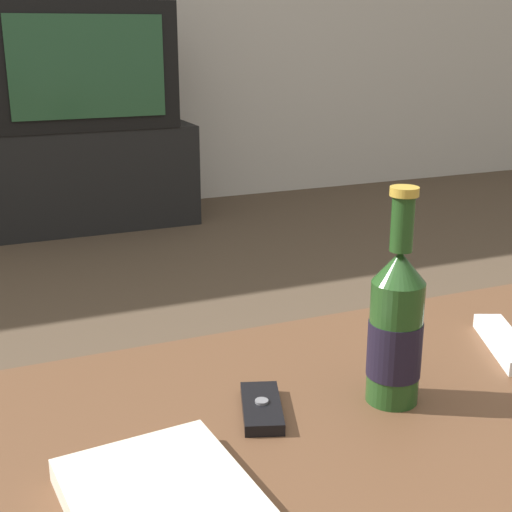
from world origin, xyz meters
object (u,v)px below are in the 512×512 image
Objects in this scene: beer_bottle at (396,328)px; cell_phone at (262,408)px; remote_control at (504,343)px; table_book at (168,511)px; television at (78,65)px; tv_stand at (86,175)px.

cell_phone is (-0.16, 0.03, -0.09)m from beer_bottle.
beer_bottle is 2.33× the size of cell_phone.
remote_control is 0.70× the size of table_book.
television is 2.65m from beer_bottle.
beer_bottle is 0.18m from cell_phone.
table_book is at bearing -98.40° from television.
cell_phone is 0.38m from remote_control.
television is (-0.00, -0.00, 0.49)m from tv_stand.
beer_bottle is 0.34m from table_book.
beer_bottle is (-0.10, -2.65, 0.31)m from tv_stand.
remote_control is (0.13, -2.59, 0.22)m from tv_stand.
beer_bottle reaches higher than table_book.
cell_phone is at bearing 168.55° from beer_bottle.
table_book is (-0.53, -0.17, 0.00)m from remote_control.
tv_stand is at bearing 87.90° from beer_bottle.
remote_control is at bearing -87.22° from tv_stand.
remote_control is at bearing -87.22° from television.
tv_stand is 5.75× the size of remote_control.
television is at bearing 116.46° from remote_control.
cell_phone is at bearing -152.37° from remote_control.
beer_bottle is at bearing -141.76° from remote_control.
tv_stand is 1.23× the size of television.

